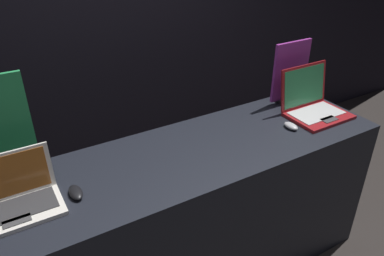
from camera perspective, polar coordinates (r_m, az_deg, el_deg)
The scene contains 7 objects.
wall_back at distance 3.01m, azimuth -13.31°, elevation 15.72°, with size 8.00×0.05×2.80m.
display_counter at distance 2.34m, azimuth 0.15°, elevation -13.48°, with size 2.29×0.67×0.96m.
laptop_front at distance 1.82m, azimuth -25.88°, elevation -9.70°, with size 0.40×0.25×0.24m.
mouse_front at distance 1.82m, azimuth -17.30°, elevation -9.34°, with size 0.06×0.12×0.03m.
laptop_back at distance 2.54m, azimuth 17.92°, elevation 3.52°, with size 0.38×0.33×0.30m.
mouse_back at distance 2.34m, azimuth 14.84°, elevation 0.29°, with size 0.06×0.10×0.03m.
promo_stand_back at distance 2.63m, azimuth 14.73°, elevation 8.04°, with size 0.30×0.07×0.42m.
Camera 1 is at (-0.88, -1.14, 2.07)m, focal length 35.00 mm.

